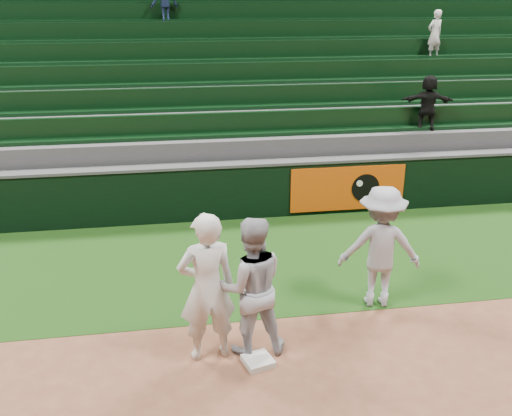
{
  "coord_description": "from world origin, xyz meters",
  "views": [
    {
      "loc": [
        -0.92,
        -6.52,
        4.7
      ],
      "look_at": [
        0.49,
        2.3,
        1.3
      ],
      "focal_mm": 40.0,
      "sensor_mm": 36.0,
      "label": 1
    }
  ],
  "objects_px": {
    "first_baseman": "(207,288)",
    "base_coach": "(380,247)",
    "first_base": "(258,361)",
    "baserunner": "(251,287)"
  },
  "relations": [
    {
      "from": "first_baseman",
      "to": "base_coach",
      "type": "height_order",
      "value": "first_baseman"
    },
    {
      "from": "first_base",
      "to": "base_coach",
      "type": "bearing_deg",
      "value": 30.95
    },
    {
      "from": "first_base",
      "to": "base_coach",
      "type": "height_order",
      "value": "base_coach"
    },
    {
      "from": "base_coach",
      "to": "baserunner",
      "type": "bearing_deg",
      "value": 35.22
    },
    {
      "from": "first_baseman",
      "to": "baserunner",
      "type": "bearing_deg",
      "value": 177.0
    },
    {
      "from": "first_base",
      "to": "baserunner",
      "type": "bearing_deg",
      "value": 97.36
    },
    {
      "from": "baserunner",
      "to": "first_base",
      "type": "bearing_deg",
      "value": 96.02
    },
    {
      "from": "baserunner",
      "to": "base_coach",
      "type": "height_order",
      "value": "baserunner"
    },
    {
      "from": "first_base",
      "to": "base_coach",
      "type": "relative_size",
      "value": 0.19
    },
    {
      "from": "first_base",
      "to": "baserunner",
      "type": "xyz_separation_m",
      "value": [
        -0.04,
        0.34,
        0.95
      ]
    }
  ]
}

